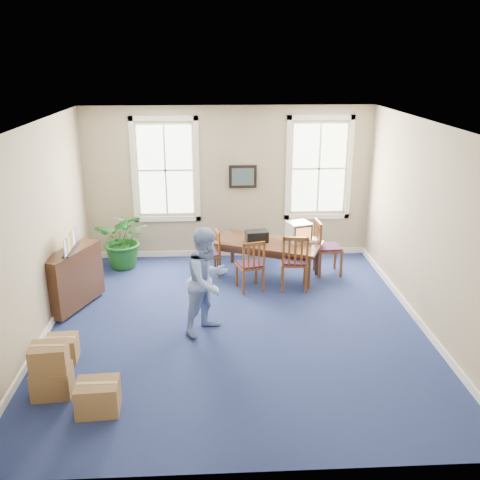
{
  "coord_description": "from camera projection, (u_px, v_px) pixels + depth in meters",
  "views": [
    {
      "loc": [
        -0.35,
        -7.73,
        4.13
      ],
      "look_at": [
        0.1,
        0.6,
        1.25
      ],
      "focal_mm": 40.0,
      "sensor_mm": 36.0,
      "label": 1
    }
  ],
  "objects": [
    {
      "name": "baseboard_left",
      "position": [
        50.0,
        326.0,
        8.49
      ],
      "size": [
        0.04,
        6.5,
        0.12
      ],
      "primitive_type": "cube",
      "color": "white",
      "rests_on": "ground"
    },
    {
      "name": "brochure_rack",
      "position": [
        70.0,
        244.0,
        8.91
      ],
      "size": [
        0.21,
        0.71,
        0.31
      ],
      "primitive_type": null,
      "rotation": [
        0.0,
        0.0,
        -0.12
      ],
      "color": "#99999E",
      "rests_on": "credenza"
    },
    {
      "name": "wall_right",
      "position": [
        428.0,
        228.0,
        8.3
      ],
      "size": [
        0.0,
        6.5,
        6.5
      ],
      "primitive_type": "plane",
      "rotation": [
        1.57,
        0.0,
        -1.57
      ],
      "color": "tan",
      "rests_on": "ground"
    },
    {
      "name": "wall_picture",
      "position": [
        243.0,
        177.0,
        11.13
      ],
      "size": [
        0.58,
        0.06,
        0.48
      ],
      "primitive_type": null,
      "color": "black",
      "rests_on": "ground"
    },
    {
      "name": "window_right",
      "position": [
        319.0,
        168.0,
        11.19
      ],
      "size": [
        1.4,
        0.12,
        2.2
      ],
      "primitive_type": null,
      "color": "white",
      "rests_on": "ground"
    },
    {
      "name": "chair_end_left",
      "position": [
        208.0,
        254.0,
        10.46
      ],
      "size": [
        0.5,
        0.5,
        0.93
      ],
      "primitive_type": null,
      "rotation": [
        0.0,
        0.0,
        -1.37
      ],
      "color": "brown",
      "rests_on": "ground"
    },
    {
      "name": "window_left",
      "position": [
        166.0,
        170.0,
        11.03
      ],
      "size": [
        1.4,
        0.12,
        2.2
      ],
      "primitive_type": null,
      "color": "white",
      "rests_on": "ground"
    },
    {
      "name": "wall_left",
      "position": [
        36.0,
        235.0,
        7.99
      ],
      "size": [
        0.0,
        6.5,
        6.5
      ],
      "primitive_type": "plane",
      "rotation": [
        1.57,
        0.0,
        1.57
      ],
      "color": "tan",
      "rests_on": "ground"
    },
    {
      "name": "baseboard_right",
      "position": [
        416.0,
        317.0,
        8.8
      ],
      "size": [
        0.04,
        6.5,
        0.12
      ],
      "primitive_type": "cube",
      "color": "white",
      "rests_on": "ground"
    },
    {
      "name": "credenza",
      "position": [
        73.0,
        280.0,
        9.12
      ],
      "size": [
        0.82,
        1.32,
        1.0
      ],
      "primitive_type": "cube",
      "rotation": [
        0.0,
        0.0,
        -0.38
      ],
      "color": "#482A19",
      "rests_on": "ground"
    },
    {
      "name": "potted_plant",
      "position": [
        124.0,
        239.0,
        10.87
      ],
      "size": [
        1.18,
        1.06,
        1.19
      ],
      "primitive_type": "imported",
      "rotation": [
        0.0,
        0.0,
        -0.13
      ],
      "color": "#16531B",
      "rests_on": "ground"
    },
    {
      "name": "equipment_bag",
      "position": [
        257.0,
        236.0,
        10.45
      ],
      "size": [
        0.46,
        0.34,
        0.21
      ],
      "primitive_type": "cube",
      "rotation": [
        0.0,
        0.0,
        0.14
      ],
      "color": "black",
      "rests_on": "conference_table"
    },
    {
      "name": "chair_near_right",
      "position": [
        294.0,
        261.0,
        9.87
      ],
      "size": [
        0.54,
        0.54,
        1.09
      ],
      "primitive_type": null,
      "rotation": [
        0.0,
        0.0,
        3.03
      ],
      "color": "brown",
      "rests_on": "ground"
    },
    {
      "name": "chair_near_left",
      "position": [
        250.0,
        264.0,
        9.84
      ],
      "size": [
        0.55,
        0.55,
        0.99
      ],
      "primitive_type": null,
      "rotation": [
        0.0,
        0.0,
        3.41
      ],
      "color": "brown",
      "rests_on": "ground"
    },
    {
      "name": "baseboard_back",
      "position": [
        229.0,
        253.0,
        11.69
      ],
      "size": [
        6.0,
        0.04,
        0.12
      ],
      "primitive_type": "cube",
      "color": "white",
      "rests_on": "ground"
    },
    {
      "name": "wall_front",
      "position": [
        251.0,
        337.0,
        5.08
      ],
      "size": [
        6.5,
        0.0,
        6.5
      ],
      "primitive_type": "plane",
      "rotation": [
        -1.57,
        0.0,
        0.0
      ],
      "color": "tan",
      "rests_on": "ground"
    },
    {
      "name": "wall_back",
      "position": [
        228.0,
        183.0,
        11.21
      ],
      "size": [
        6.5,
        0.0,
        6.5
      ],
      "primitive_type": "plane",
      "rotation": [
        1.57,
        0.0,
        0.0
      ],
      "color": "tan",
      "rests_on": "ground"
    },
    {
      "name": "conference_table",
      "position": [
        268.0,
        258.0,
        10.56
      ],
      "size": [
        2.22,
        1.67,
        0.69
      ],
      "primitive_type": null,
      "rotation": [
        0.0,
        0.0,
        -0.43
      ],
      "color": "#482A19",
      "rests_on": "ground"
    },
    {
      "name": "cardboard_boxes",
      "position": [
        67.0,
        364.0,
        6.87
      ],
      "size": [
        1.41,
        1.41,
        0.75
      ],
      "primitive_type": null,
      "rotation": [
        0.0,
        0.0,
        0.08
      ],
      "color": "olive",
      "rests_on": "ground"
    },
    {
      "name": "floor",
      "position": [
        236.0,
        325.0,
        8.67
      ],
      "size": [
        6.5,
        6.5,
        0.0
      ],
      "primitive_type": "plane",
      "color": "navy",
      "rests_on": "ground"
    },
    {
      "name": "crt_tv",
      "position": [
        299.0,
        232.0,
        10.46
      ],
      "size": [
        0.53,
        0.55,
        0.38
      ],
      "primitive_type": null,
      "rotation": [
        0.0,
        0.0,
        0.31
      ],
      "color": "#B7B7BC",
      "rests_on": "conference_table"
    },
    {
      "name": "game_console",
      "position": [
        313.0,
        240.0,
        10.48
      ],
      "size": [
        0.19,
        0.23,
        0.06
      ],
      "primitive_type": "cube",
      "rotation": [
        0.0,
        0.0,
        0.03
      ],
      "color": "white",
      "rests_on": "conference_table"
    },
    {
      "name": "ceiling",
      "position": [
        235.0,
        125.0,
        7.62
      ],
      "size": [
        6.5,
        6.5,
        0.0
      ],
      "primitive_type": "plane",
      "rotation": [
        3.14,
        0.0,
        0.0
      ],
      "color": "white",
      "rests_on": "ground"
    },
    {
      "name": "chair_end_right",
      "position": [
        328.0,
        247.0,
        10.55
      ],
      "size": [
        0.53,
        0.53,
        1.11
      ],
      "primitive_type": null,
      "rotation": [
        0.0,
        0.0,
        1.64
      ],
      "color": "brown",
      "rests_on": "ground"
    },
    {
      "name": "man",
      "position": [
        208.0,
        281.0,
        8.23
      ],
      "size": [
        1.04,
        1.05,
        1.7
      ],
      "primitive_type": "imported",
      "rotation": [
        0.0,
        0.0,
        0.83
      ],
      "color": "#84A1DD",
      "rests_on": "ground"
    }
  ]
}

